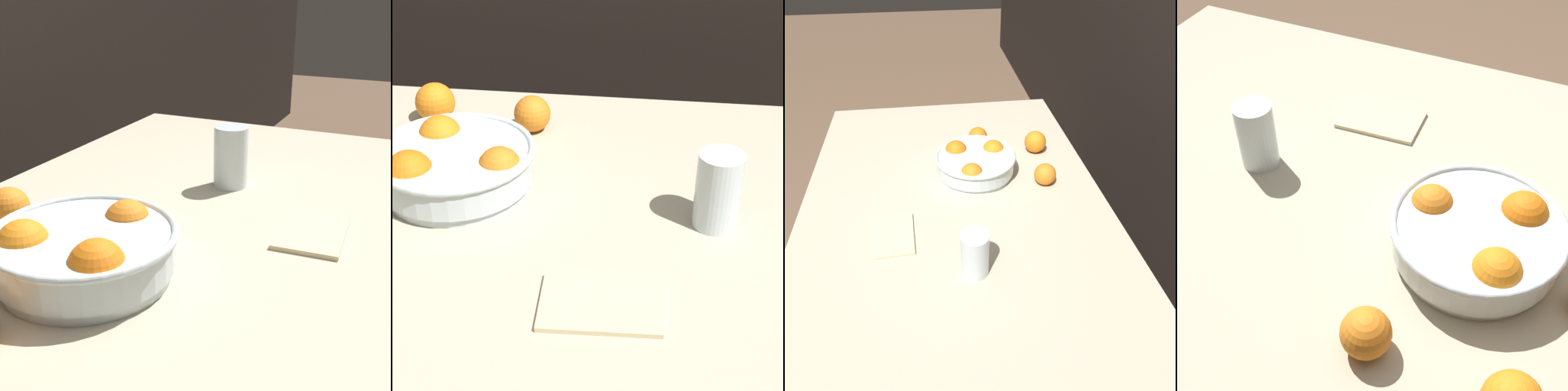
{
  "view_description": "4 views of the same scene",
  "coord_description": "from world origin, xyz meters",
  "views": [
    {
      "loc": [
        -0.75,
        -0.35,
        1.16
      ],
      "look_at": [
        0.07,
        0.02,
        0.8
      ],
      "focal_mm": 50.0,
      "sensor_mm": 36.0,
      "label": 1
    },
    {
      "loc": [
        0.16,
        -0.83,
        1.36
      ],
      "look_at": [
        0.05,
        0.02,
        0.79
      ],
      "focal_mm": 60.0,
      "sensor_mm": 36.0,
      "label": 2
    },
    {
      "loc": [
        0.9,
        -0.05,
        1.51
      ],
      "look_at": [
        0.01,
        0.07,
        0.81
      ],
      "focal_mm": 35.0,
      "sensor_mm": 36.0,
      "label": 3
    },
    {
      "loc": [
        -0.27,
        0.66,
        1.43
      ],
      "look_at": [
        -0.0,
        0.08,
        0.8
      ],
      "focal_mm": 50.0,
      "sensor_mm": 36.0,
      "label": 4
    }
  ],
  "objects": [
    {
      "name": "ground_plane",
      "position": [
        0.0,
        0.0,
        0.0
      ],
      "size": [
        12.0,
        12.0,
        0.0
      ],
      "primitive_type": "plane",
      "color": "brown"
    },
    {
      "name": "dining_table",
      "position": [
        0.0,
        0.0,
        0.68
      ],
      "size": [
        1.5,
        0.96,
        0.75
      ],
      "color": "#B7AD93",
      "rests_on": "ground_plane"
    },
    {
      "name": "napkin",
      "position": [
        0.09,
        -0.18,
        0.75
      ],
      "size": [
        0.17,
        0.12,
        0.01
      ],
      "primitive_type": "cube",
      "rotation": [
        0.0,
        0.0,
        0.05
      ],
      "color": "beige",
      "rests_on": "dining_table"
    },
    {
      "name": "juice_glass",
      "position": [
        0.25,
        0.03,
        0.81
      ],
      "size": [
        0.07,
        0.07,
        0.13
      ],
      "color": "#F4A314",
      "rests_on": "dining_table"
    },
    {
      "name": "fruit_bowl",
      "position": [
        -0.19,
        0.08,
        0.8
      ],
      "size": [
        0.27,
        0.27,
        0.1
      ],
      "color": "silver",
      "rests_on": "dining_table"
    },
    {
      "name": "orange_loose_near_bowl",
      "position": [
        -0.1,
        0.31,
        0.79
      ],
      "size": [
        0.07,
        0.07,
        0.07
      ],
      "primitive_type": "sphere",
      "color": "orange",
      "rests_on": "dining_table"
    }
  ]
}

